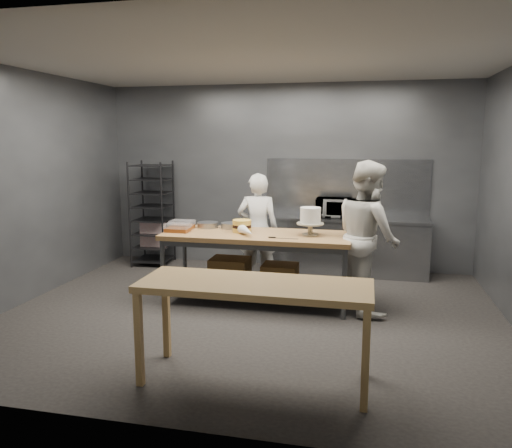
{
  "coord_description": "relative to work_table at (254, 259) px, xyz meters",
  "views": [
    {
      "loc": [
        1.33,
        -5.66,
        2.11
      ],
      "look_at": [
        -0.03,
        0.42,
        1.05
      ],
      "focal_mm": 35.0,
      "sensor_mm": 36.0,
      "label": 1
    }
  ],
  "objects": [
    {
      "name": "offset_spatula",
      "position": [
        0.37,
        -0.28,
        0.35
      ],
      "size": [
        0.37,
        0.02,
        0.02
      ],
      "color": "slate",
      "rests_on": "work_table"
    },
    {
      "name": "speed_rack",
      "position": [
        -2.14,
        1.61,
        0.28
      ],
      "size": [
        0.64,
        0.69,
        1.75
      ],
      "color": "black",
      "rests_on": "ground"
    },
    {
      "name": "chef_behind",
      "position": [
        -0.13,
        0.78,
        0.25
      ],
      "size": [
        0.63,
        0.44,
        1.64
      ],
      "primitive_type": "imported",
      "rotation": [
        0.0,
        0.0,
        3.23
      ],
      "color": "white",
      "rests_on": "ground"
    },
    {
      "name": "pastry_clamshells",
      "position": [
        -1.01,
        -0.01,
        0.4
      ],
      "size": [
        0.34,
        0.46,
        0.11
      ],
      "color": "brown",
      "rests_on": "work_table"
    },
    {
      "name": "back_wall",
      "position": [
        0.07,
        2.01,
        0.93
      ],
      "size": [
        6.0,
        0.04,
        3.0
      ],
      "primitive_type": "cube",
      "color": "#4C4F54",
      "rests_on": "ground"
    },
    {
      "name": "frosted_cake_stand",
      "position": [
        0.72,
        0.0,
        0.57
      ],
      "size": [
        0.34,
        0.34,
        0.35
      ],
      "color": "#A79E85",
      "rests_on": "work_table"
    },
    {
      "name": "piping_bag",
      "position": [
        -0.04,
        -0.23,
        0.41
      ],
      "size": [
        0.31,
        0.38,
        0.12
      ],
      "primitive_type": "cone",
      "rotation": [
        1.57,
        0.0,
        0.58
      ],
      "color": "white",
      "rests_on": "work_table"
    },
    {
      "name": "cake_pans",
      "position": [
        -0.55,
        0.25,
        0.39
      ],
      "size": [
        0.6,
        0.3,
        0.07
      ],
      "color": "gray",
      "rests_on": "work_table"
    },
    {
      "name": "layer_cake",
      "position": [
        -0.17,
        0.02,
        0.43
      ],
      "size": [
        0.24,
        0.24,
        0.16
      ],
      "color": "#EEB44B",
      "rests_on": "work_table"
    },
    {
      "name": "chef_right",
      "position": [
        1.43,
        0.01,
        0.36
      ],
      "size": [
        1.0,
        1.11,
        1.87
      ],
      "primitive_type": "imported",
      "rotation": [
        0.0,
        0.0,
        1.96
      ],
      "color": "silver",
      "rests_on": "ground"
    },
    {
      "name": "back_counter",
      "position": [
        1.07,
        1.69,
        -0.12
      ],
      "size": [
        2.6,
        0.6,
        0.9
      ],
      "color": "slate",
      "rests_on": "ground"
    },
    {
      "name": "microwave",
      "position": [
        0.89,
        1.69,
        0.48
      ],
      "size": [
        0.54,
        0.37,
        0.3
      ],
      "primitive_type": "imported",
      "color": "black",
      "rests_on": "back_counter"
    },
    {
      "name": "near_counter",
      "position": [
        0.48,
        -2.12,
        0.24
      ],
      "size": [
        2.0,
        0.7,
        0.9
      ],
      "color": "olive",
      "rests_on": "ground"
    },
    {
      "name": "work_table",
      "position": [
        0.0,
        0.0,
        0.0
      ],
      "size": [
        2.4,
        0.9,
        0.92
      ],
      "color": "brown",
      "rests_on": "ground"
    },
    {
      "name": "ground",
      "position": [
        0.07,
        -0.49,
        -0.57
      ],
      "size": [
        6.0,
        6.0,
        0.0
      ],
      "primitive_type": "plane",
      "color": "black",
      "rests_on": "ground"
    },
    {
      "name": "splashback_panel",
      "position": [
        1.07,
        1.99,
        0.78
      ],
      "size": [
        2.6,
        0.02,
        0.9
      ],
      "primitive_type": "cube",
      "color": "slate",
      "rests_on": "back_counter"
    }
  ]
}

